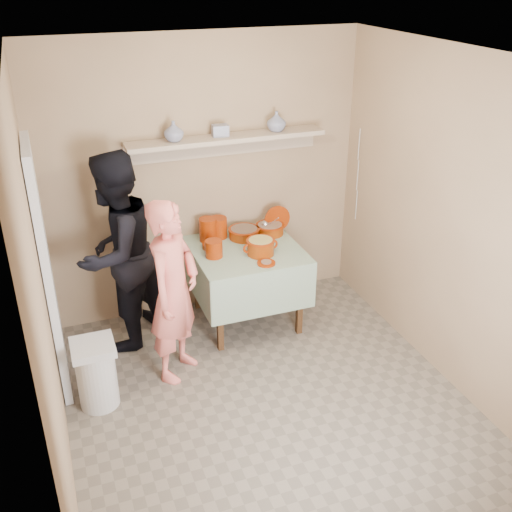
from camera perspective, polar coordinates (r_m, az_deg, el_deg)
name	(u,v)px	position (r m, az deg, el deg)	size (l,w,h in m)	color
ground	(272,409)	(4.78, 1.50, -14.38)	(3.50, 3.50, 0.00)	#73675A
tile_panel	(48,272)	(4.79, -19.24, -1.47)	(0.06, 0.70, 2.00)	silver
plate_stack_a	(208,230)	(5.57, -4.60, 2.52)	(0.16, 0.16, 0.22)	maroon
plate_stack_b	(218,228)	(5.63, -3.61, 2.72)	(0.17, 0.17, 0.20)	maroon
bowl_stack	(214,249)	(5.27, -4.04, 0.69)	(0.15, 0.15, 0.15)	maroon
empty_bowl	(211,246)	(5.45, -4.27, 1.00)	(0.17, 0.17, 0.05)	maroon
propped_lid	(277,219)	(5.77, 2.03, 3.57)	(0.26, 0.26, 0.02)	maroon
vase_right	(276,121)	(5.53, 1.96, 12.70)	(0.17, 0.17, 0.18)	navy
vase_left	(174,131)	(5.25, -7.85, 11.69)	(0.17, 0.17, 0.18)	navy
ceramic_box	(220,131)	(5.38, -3.43, 11.84)	(0.14, 0.10, 0.10)	navy
person_cook	(174,291)	(4.78, -7.83, -3.36)	(0.56, 0.37, 1.54)	#F07167
person_helper	(117,253)	(5.22, -13.12, 0.28)	(0.86, 0.67, 1.77)	black
room_shell	(275,217)	(3.92, 1.78, 3.71)	(3.04, 3.54, 2.62)	tan
serving_table	(246,260)	(5.49, -0.95, -0.40)	(0.97, 0.97, 0.76)	#4C2D16
cazuela_meat_a	(244,232)	(5.63, -1.15, 2.28)	(0.30, 0.30, 0.10)	#6E2001
cazuela_meat_b	(270,228)	(5.71, 1.34, 2.67)	(0.28, 0.28, 0.10)	#6E2001
ladle	(266,224)	(5.67, 0.93, 3.06)	(0.08, 0.26, 0.19)	silver
cazuela_rice	(261,246)	(5.30, 0.44, 0.99)	(0.33, 0.25, 0.14)	#6E2001
front_plate	(266,263)	(5.16, 0.98, -0.66)	(0.16, 0.16, 0.03)	maroon
wall_shelf	(226,140)	(5.43, -2.88, 10.95)	(1.80, 0.25, 0.21)	tan
trash_bin	(96,374)	(4.81, -14.95, -10.81)	(0.32, 0.32, 0.56)	silver
electrical_cord	(358,175)	(5.91, 9.66, 7.59)	(0.01, 0.05, 0.90)	silver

